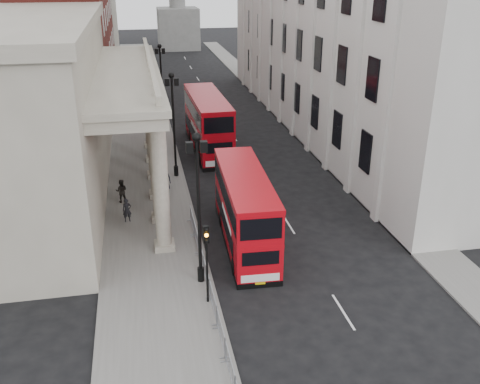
{
  "coord_description": "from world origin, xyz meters",
  "views": [
    {
      "loc": [
        -3.27,
        -20.69,
        15.88
      ],
      "look_at": [
        2.72,
        9.97,
        2.58
      ],
      "focal_mm": 40.0,
      "sensor_mm": 36.0,
      "label": 1
    }
  ],
  "objects": [
    {
      "name": "ground",
      "position": [
        0.0,
        0.0,
        0.0
      ],
      "size": [
        260.0,
        260.0,
        0.0
      ],
      "primitive_type": "plane",
      "color": "black",
      "rests_on": "ground"
    },
    {
      "name": "sidewalk_west",
      "position": [
        -3.0,
        30.0,
        0.06
      ],
      "size": [
        6.0,
        140.0,
        0.12
      ],
      "primitive_type": "cube",
      "color": "slate",
      "rests_on": "ground"
    },
    {
      "name": "sidewalk_east",
      "position": [
        13.5,
        30.0,
        0.06
      ],
      "size": [
        3.0,
        140.0,
        0.12
      ],
      "primitive_type": "cube",
      "color": "slate",
      "rests_on": "ground"
    },
    {
      "name": "kerb",
      "position": [
        -0.05,
        30.0,
        0.07
      ],
      "size": [
        0.2,
        140.0,
        0.14
      ],
      "primitive_type": "cube",
      "color": "slate",
      "rests_on": "ground"
    },
    {
      "name": "portico_building",
      "position": [
        -10.5,
        18.0,
        6.0
      ],
      "size": [
        9.0,
        28.0,
        12.0
      ],
      "primitive_type": "cube",
      "color": "gray",
      "rests_on": "ground"
    },
    {
      "name": "brick_building",
      "position": [
        -10.5,
        48.0,
        11.0
      ],
      "size": [
        9.0,
        32.0,
        22.0
      ],
      "primitive_type": "cube",
      "color": "maroon",
      "rests_on": "ground"
    },
    {
      "name": "west_building_far",
      "position": [
        -10.5,
        80.0,
        10.0
      ],
      "size": [
        9.0,
        30.0,
        20.0
      ],
      "primitive_type": "cube",
      "color": "gray",
      "rests_on": "ground"
    },
    {
      "name": "east_building",
      "position": [
        16.0,
        32.0,
        12.5
      ],
      "size": [
        8.0,
        55.0,
        25.0
      ],
      "primitive_type": "cube",
      "color": "beige",
      "rests_on": "ground"
    },
    {
      "name": "lamp_post_south",
      "position": [
        -0.6,
        4.0,
        4.91
      ],
      "size": [
        1.05,
        0.44,
        8.32
      ],
      "color": "black",
      "rests_on": "sidewalk_west"
    },
    {
      "name": "lamp_post_mid",
      "position": [
        -0.6,
        20.0,
        4.91
      ],
      "size": [
        1.05,
        0.44,
        8.32
      ],
      "color": "black",
      "rests_on": "sidewalk_west"
    },
    {
      "name": "lamp_post_north",
      "position": [
        -0.6,
        36.0,
        4.91
      ],
      "size": [
        1.05,
        0.44,
        8.32
      ],
      "color": "black",
      "rests_on": "sidewalk_west"
    },
    {
      "name": "traffic_light",
      "position": [
        -0.5,
        1.98,
        3.11
      ],
      "size": [
        0.28,
        0.33,
        4.3
      ],
      "color": "black",
      "rests_on": "sidewalk_west"
    },
    {
      "name": "crowd_barriers",
      "position": [
        -0.35,
        2.23,
        0.67
      ],
      "size": [
        0.5,
        18.75,
        1.1
      ],
      "color": "gray",
      "rests_on": "sidewalk_west"
    },
    {
      "name": "bus_near",
      "position": [
        2.63,
        8.0,
        2.35
      ],
      "size": [
        2.94,
        10.51,
        4.5
      ],
      "rotation": [
        0.0,
        0.0,
        -0.04
      ],
      "color": "red",
      "rests_on": "ground"
    },
    {
      "name": "bus_far",
      "position": [
        2.92,
        26.38,
        2.64
      ],
      "size": [
        3.09,
        11.77,
        5.06
      ],
      "rotation": [
        0.0,
        0.0,
        0.02
      ],
      "color": "#AF0811",
      "rests_on": "ground"
    },
    {
      "name": "pedestrian_a",
      "position": [
        -4.48,
        12.18,
        0.92
      ],
      "size": [
        0.63,
        0.46,
        1.6
      ],
      "primitive_type": "imported",
      "rotation": [
        0.0,
        0.0,
        0.13
      ],
      "color": "black",
      "rests_on": "sidewalk_west"
    },
    {
      "name": "pedestrian_b",
      "position": [
        -4.86,
        15.46,
        0.98
      ],
      "size": [
        0.91,
        0.74,
        1.72
      ],
      "primitive_type": "imported",
      "rotation": [
        0.0,
        0.0,
        3.03
      ],
      "color": "black",
      "rests_on": "sidewalk_west"
    },
    {
      "name": "pedestrian_c",
      "position": [
        -1.68,
        17.1,
        1.08
      ],
      "size": [
        1.06,
        0.82,
        1.92
      ],
      "primitive_type": "imported",
      "rotation": [
        0.0,
        0.0,
        6.03
      ],
      "color": "black",
      "rests_on": "sidewalk_west"
    }
  ]
}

